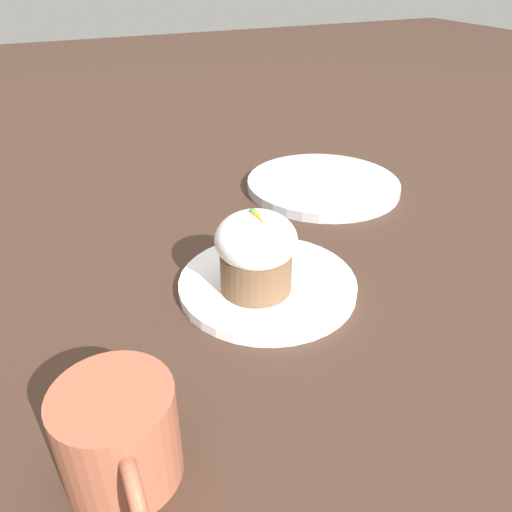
# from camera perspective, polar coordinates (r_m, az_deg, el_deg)

# --- Properties ---
(ground_plane) EXTENTS (4.00, 4.00, 0.00)m
(ground_plane) POSITION_cam_1_polar(r_m,az_deg,el_deg) (0.57, 1.32, -3.69)
(ground_plane) COLOR #3D281E
(dessert_plate) EXTENTS (0.20, 0.20, 0.01)m
(dessert_plate) POSITION_cam_1_polar(r_m,az_deg,el_deg) (0.57, 1.33, -3.22)
(dessert_plate) COLOR white
(dessert_plate) RESTS_ON ground_plane
(carrot_cake) EXTENTS (0.09, 0.09, 0.09)m
(carrot_cake) POSITION_cam_1_polar(r_m,az_deg,el_deg) (0.53, 0.00, 0.53)
(carrot_cake) COLOR brown
(carrot_cake) RESTS_ON dessert_plate
(spoon) EXTENTS (0.10, 0.10, 0.01)m
(spoon) POSITION_cam_1_polar(r_m,az_deg,el_deg) (0.56, 1.98, -2.68)
(spoon) COLOR silver
(spoon) RESTS_ON dessert_plate
(coffee_cup) EXTENTS (0.12, 0.09, 0.08)m
(coffee_cup) POSITION_cam_1_polar(r_m,az_deg,el_deg) (0.38, -15.35, -19.37)
(coffee_cup) COLOR #9E563D
(coffee_cup) RESTS_ON ground_plane
(side_plate) EXTENTS (0.24, 0.24, 0.02)m
(side_plate) POSITION_cam_1_polar(r_m,az_deg,el_deg) (0.82, 7.66, 8.09)
(side_plate) COLOR #B2B7BC
(side_plate) RESTS_ON ground_plane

